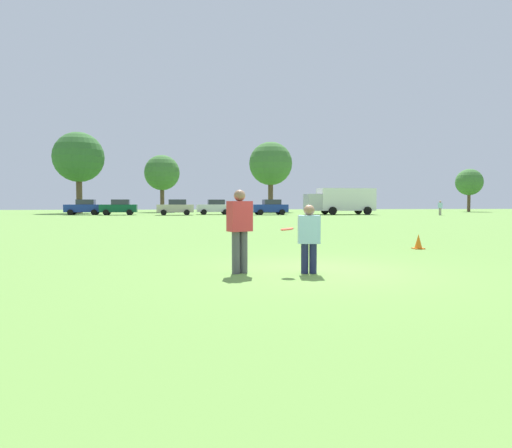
# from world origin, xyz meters

# --- Properties ---
(ground_plane) EXTENTS (165.95, 165.95, 0.00)m
(ground_plane) POSITION_xyz_m (0.00, 0.00, 0.00)
(ground_plane) COLOR #608C3D
(player_thrower) EXTENTS (0.56, 0.45, 1.76)m
(player_thrower) POSITION_xyz_m (-1.78, -0.19, 0.99)
(player_thrower) COLOR #4C4C51
(player_thrower) RESTS_ON ground
(player_defender) EXTENTS (0.48, 0.32, 1.45)m
(player_defender) POSITION_xyz_m (-0.34, -0.39, 0.80)
(player_defender) COLOR #1E234C
(player_defender) RESTS_ON ground
(frisbee) EXTENTS (0.27, 0.27, 0.06)m
(frisbee) POSITION_xyz_m (-0.82, -0.44, 0.94)
(frisbee) COLOR #E54C33
(traffic_cone) EXTENTS (0.32, 0.32, 0.48)m
(traffic_cone) POSITION_xyz_m (4.36, 4.01, 0.23)
(traffic_cone) COLOR #D8590C
(traffic_cone) RESTS_ON ground
(parked_car_near_left) EXTENTS (4.31, 2.42, 1.82)m
(parked_car_near_left) POSITION_xyz_m (-16.16, 45.46, 0.92)
(parked_car_near_left) COLOR navy
(parked_car_near_left) RESTS_ON ground
(parked_car_mid_left) EXTENTS (4.31, 2.42, 1.82)m
(parked_car_mid_left) POSITION_xyz_m (-12.01, 44.56, 0.92)
(parked_car_mid_left) COLOR #0C4C2D
(parked_car_mid_left) RESTS_ON ground
(parked_car_center) EXTENTS (4.31, 2.42, 1.82)m
(parked_car_center) POSITION_xyz_m (-5.38, 43.21, 0.92)
(parked_car_center) COLOR #B7AD99
(parked_car_center) RESTS_ON ground
(parked_car_mid_right) EXTENTS (4.31, 2.42, 1.82)m
(parked_car_mid_right) POSITION_xyz_m (-0.81, 45.18, 0.92)
(parked_car_mid_right) COLOR silver
(parked_car_mid_right) RESTS_ON ground
(parked_car_near_right) EXTENTS (4.31, 2.42, 1.82)m
(parked_car_near_right) POSITION_xyz_m (5.72, 43.16, 0.92)
(parked_car_near_right) COLOR navy
(parked_car_near_right) RESTS_ON ground
(box_truck) EXTENTS (8.64, 3.36, 3.18)m
(box_truck) POSITION_xyz_m (14.53, 43.35, 1.75)
(box_truck) COLOR white
(box_truck) RESTS_ON ground
(bystander_sideline_watcher) EXTENTS (0.54, 0.44, 1.70)m
(bystander_sideline_watcher) POSITION_xyz_m (1.71, 36.84, 0.96)
(bystander_sideline_watcher) COLOR #4C4C51
(bystander_sideline_watcher) RESTS_ON ground
(bystander_far_jogger) EXTENTS (0.37, 0.51, 1.67)m
(bystander_far_jogger) POSITION_xyz_m (24.80, 38.76, 0.94)
(bystander_far_jogger) COLOR gray
(bystander_far_jogger) RESTS_ON ground
(tree_west_oak) EXTENTS (6.81, 6.81, 11.07)m
(tree_west_oak) POSITION_xyz_m (-19.01, 54.50, 7.62)
(tree_west_oak) COLOR brown
(tree_west_oak) RESTS_ON ground
(tree_west_maple) EXTENTS (5.29, 5.29, 8.59)m
(tree_west_maple) POSITION_xyz_m (-8.22, 59.33, 5.91)
(tree_west_maple) COLOR brown
(tree_west_maple) RESTS_ON ground
(tree_center_elm) EXTENTS (6.53, 6.53, 10.62)m
(tree_center_elm) POSITION_xyz_m (8.10, 57.73, 7.30)
(tree_center_elm) COLOR brown
(tree_center_elm) RESTS_ON ground
(tree_east_birch) EXTENTS (4.16, 4.16, 6.76)m
(tree_east_birch) POSITION_xyz_m (39.74, 56.62, 4.65)
(tree_east_birch) COLOR brown
(tree_east_birch) RESTS_ON ground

